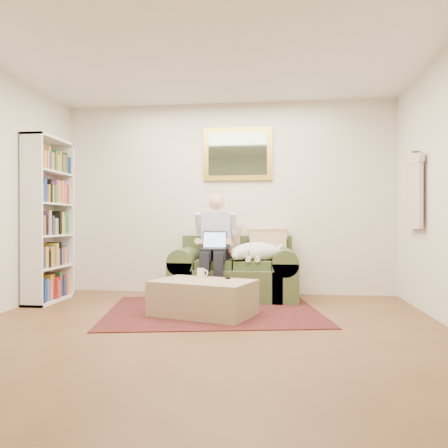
% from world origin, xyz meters
% --- Properties ---
extents(room_shell, '(4.51, 5.00, 2.61)m').
position_xyz_m(room_shell, '(0.00, 0.35, 1.30)').
color(room_shell, brown).
rests_on(room_shell, ground).
extents(rug, '(2.55, 2.18, 0.01)m').
position_xyz_m(rug, '(-0.01, 1.27, 0.01)').
color(rug, black).
rests_on(rug, room_shell).
extents(sofa, '(1.58, 0.80, 0.95)m').
position_xyz_m(sofa, '(0.15, 2.07, 0.27)').
color(sofa, '#566636').
rests_on(sofa, room_shell).
extents(seated_man, '(0.52, 0.74, 1.33)m').
position_xyz_m(seated_man, '(-0.09, 1.92, 0.66)').
color(seated_man, '#8C98D8').
rests_on(seated_man, sofa).
extents(laptop, '(0.31, 0.24, 0.22)m').
position_xyz_m(laptop, '(-0.09, 1.86, 0.70)').
color(laptop, black).
rests_on(laptop, seated_man).
extents(sleeping_dog, '(0.65, 0.41, 0.24)m').
position_xyz_m(sleeping_dog, '(0.43, 1.99, 0.60)').
color(sleeping_dog, white).
rests_on(sleeping_dog, sofa).
extents(ottoman, '(1.15, 0.92, 0.37)m').
position_xyz_m(ottoman, '(-0.08, 1.02, 0.18)').
color(ottoman, tan).
rests_on(ottoman, room_shell).
extents(coffee_mug, '(0.08, 0.08, 0.10)m').
position_xyz_m(coffee_mug, '(-0.15, 1.26, 0.42)').
color(coffee_mug, white).
rests_on(coffee_mug, ottoman).
extents(tv_remote, '(0.08, 0.16, 0.02)m').
position_xyz_m(tv_remote, '(0.15, 1.22, 0.38)').
color(tv_remote, black).
rests_on(tv_remote, ottoman).
extents(bookshelf, '(0.28, 0.80, 2.00)m').
position_xyz_m(bookshelf, '(-2.10, 1.60, 1.00)').
color(bookshelf, white).
rests_on(bookshelf, room_shell).
extents(wall_mirror, '(0.94, 0.04, 0.72)m').
position_xyz_m(wall_mirror, '(0.15, 2.47, 1.90)').
color(wall_mirror, gold).
rests_on(wall_mirror, room_shell).
extents(hanging_shirt, '(0.06, 0.52, 0.90)m').
position_xyz_m(hanging_shirt, '(2.19, 1.60, 1.35)').
color(hanging_shirt, beige).
rests_on(hanging_shirt, room_shell).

